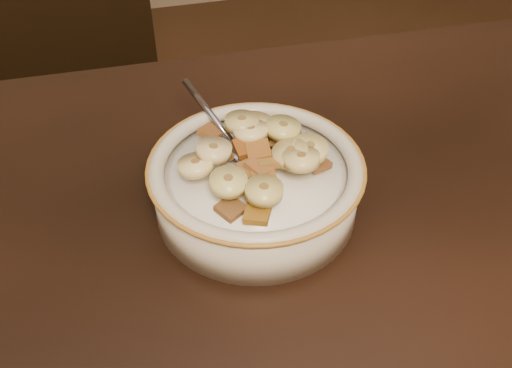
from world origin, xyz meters
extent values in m
cube|color=black|center=(-0.02, 0.75, 0.43)|extent=(0.39, 0.39, 0.87)
cylinder|color=beige|center=(0.19, 0.15, 0.77)|extent=(0.18, 0.18, 0.04)
cylinder|color=white|center=(0.19, 0.15, 0.79)|extent=(0.15, 0.15, 0.00)
ellipsoid|color=gray|center=(0.18, 0.18, 0.80)|extent=(0.04, 0.05, 0.01)
cube|color=brown|center=(0.22, 0.20, 0.80)|extent=(0.02, 0.02, 0.01)
cube|color=brown|center=(0.19, 0.14, 0.82)|extent=(0.03, 0.03, 0.01)
cube|color=#905F23|center=(0.22, 0.18, 0.81)|extent=(0.03, 0.03, 0.01)
cube|color=brown|center=(0.16, 0.21, 0.80)|extent=(0.03, 0.03, 0.01)
cube|color=brown|center=(0.23, 0.19, 0.80)|extent=(0.02, 0.02, 0.01)
cube|color=brown|center=(0.20, 0.14, 0.82)|extent=(0.02, 0.02, 0.01)
cube|color=brown|center=(0.18, 0.10, 0.80)|extent=(0.03, 0.03, 0.01)
cube|color=brown|center=(0.18, 0.16, 0.82)|extent=(0.02, 0.02, 0.01)
cube|color=#915E27|center=(0.22, 0.18, 0.81)|extent=(0.03, 0.03, 0.01)
cube|color=#8D5F25|center=(0.23, 0.19, 0.80)|extent=(0.03, 0.03, 0.01)
cube|color=brown|center=(0.23, 0.16, 0.81)|extent=(0.03, 0.03, 0.01)
cube|color=brown|center=(0.19, 0.12, 0.81)|extent=(0.03, 0.03, 0.01)
cube|color=brown|center=(0.19, 0.13, 0.81)|extent=(0.02, 0.02, 0.01)
cube|color=brown|center=(0.19, 0.20, 0.81)|extent=(0.02, 0.02, 0.01)
cube|color=brown|center=(0.17, 0.14, 0.81)|extent=(0.03, 0.03, 0.01)
cube|color=#9D511D|center=(0.19, 0.15, 0.82)|extent=(0.02, 0.02, 0.01)
cube|color=brown|center=(0.18, 0.14, 0.81)|extent=(0.02, 0.02, 0.01)
cube|color=brown|center=(0.16, 0.17, 0.81)|extent=(0.03, 0.03, 0.01)
cube|color=olive|center=(0.24, 0.18, 0.80)|extent=(0.03, 0.03, 0.01)
cube|color=#995B2D|center=(0.24, 0.14, 0.80)|extent=(0.03, 0.03, 0.01)
cube|color=brown|center=(0.16, 0.11, 0.80)|extent=(0.03, 0.03, 0.01)
cylinder|color=#E7D36F|center=(0.22, 0.14, 0.82)|extent=(0.04, 0.04, 0.02)
cylinder|color=#F2E475|center=(0.18, 0.11, 0.82)|extent=(0.04, 0.04, 0.01)
cylinder|color=#D1BE87|center=(0.22, 0.13, 0.82)|extent=(0.04, 0.04, 0.01)
cylinder|color=#D5C87C|center=(0.20, 0.20, 0.81)|extent=(0.04, 0.04, 0.01)
cylinder|color=#D1C183|center=(0.16, 0.12, 0.82)|extent=(0.04, 0.04, 0.01)
cylinder|color=#FEEA83|center=(0.24, 0.14, 0.82)|extent=(0.04, 0.04, 0.01)
cylinder|color=tan|center=(0.20, 0.20, 0.82)|extent=(0.04, 0.04, 0.01)
cylinder|color=#D3BD83|center=(0.16, 0.16, 0.82)|extent=(0.04, 0.04, 0.01)
cylinder|color=#CEC363|center=(0.22, 0.17, 0.82)|extent=(0.04, 0.04, 0.01)
cylinder|color=#F4DD92|center=(0.19, 0.18, 0.82)|extent=(0.04, 0.04, 0.02)
cylinder|color=#FEED9D|center=(0.14, 0.15, 0.81)|extent=(0.04, 0.04, 0.02)
cylinder|color=#CDB875|center=(0.19, 0.19, 0.82)|extent=(0.04, 0.04, 0.01)
camera|label=1|loc=(0.09, -0.21, 1.12)|focal=40.00mm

